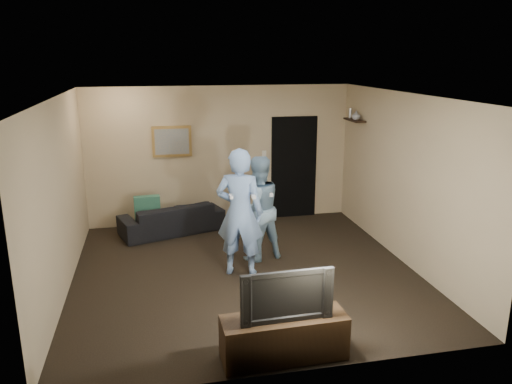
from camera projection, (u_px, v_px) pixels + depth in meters
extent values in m
plane|color=black|center=(245.00, 272.00, 7.46)|extent=(5.00, 5.00, 0.00)
cube|color=silver|center=(244.00, 96.00, 6.77)|extent=(5.00, 5.00, 0.04)
cube|color=tan|center=(220.00, 155.00, 9.48)|extent=(5.00, 0.04, 2.60)
cube|color=tan|center=(293.00, 254.00, 4.76)|extent=(5.00, 0.04, 2.60)
cube|color=tan|center=(60.00, 198.00, 6.62)|extent=(0.04, 5.00, 2.60)
cube|color=tan|center=(405.00, 179.00, 7.62)|extent=(0.04, 5.00, 2.60)
imported|color=black|center=(172.00, 218.00, 9.09)|extent=(1.97, 1.24, 0.54)
cube|color=#1C5443|center=(147.00, 208.00, 8.95)|extent=(0.46, 0.18, 0.46)
cube|color=olive|center=(172.00, 141.00, 9.19)|extent=(0.72, 0.05, 0.57)
cube|color=slate|center=(172.00, 142.00, 9.17)|extent=(0.62, 0.01, 0.47)
cube|color=black|center=(294.00, 167.00, 9.82)|extent=(0.90, 0.06, 2.00)
cube|color=silver|center=(264.00, 154.00, 9.62)|extent=(0.08, 0.02, 0.12)
cube|color=black|center=(355.00, 120.00, 9.11)|extent=(0.20, 0.60, 0.03)
imported|color=#B3B3B8|center=(356.00, 115.00, 9.03)|extent=(0.16, 0.16, 0.16)
cylinder|color=#B9B9BE|center=(350.00, 113.00, 9.29)|extent=(0.06, 0.06, 0.18)
cube|color=black|center=(284.00, 337.00, 5.28)|extent=(1.34, 0.46, 0.47)
imported|color=black|center=(285.00, 293.00, 5.14)|extent=(0.98, 0.15, 0.56)
imported|color=#7A9DD4|center=(240.00, 213.00, 7.18)|extent=(0.80, 0.67, 1.89)
cube|color=white|center=(231.00, 196.00, 6.86)|extent=(0.04, 0.14, 0.04)
cube|color=white|center=(254.00, 197.00, 6.93)|extent=(0.05, 0.09, 0.05)
imported|color=#7B9CB4|center=(257.00, 208.00, 7.77)|extent=(0.95, 0.83, 1.66)
cube|color=white|center=(250.00, 193.00, 7.44)|extent=(0.04, 0.14, 0.04)
cube|color=white|center=(271.00, 194.00, 7.52)|extent=(0.05, 0.09, 0.05)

